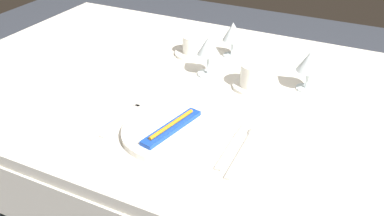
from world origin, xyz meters
name	(u,v)px	position (x,y,z in m)	size (l,w,h in m)	color
dining_table	(203,110)	(0.00, 0.00, 0.66)	(1.80, 1.11, 0.74)	silver
dinner_plate	(172,132)	(0.04, -0.28, 0.75)	(0.27, 0.27, 0.02)	white
toothbrush_package	(172,127)	(0.04, -0.28, 0.77)	(0.08, 0.21, 0.02)	blue
fork_outer	(126,116)	(-0.12, -0.26, 0.74)	(0.02, 0.22, 0.00)	beige
dinner_knife	(231,147)	(0.20, -0.26, 0.74)	(0.03, 0.21, 0.00)	beige
spoon_soup	(245,146)	(0.23, -0.24, 0.74)	(0.03, 0.23, 0.01)	beige
saucer_left	(194,53)	(-0.14, 0.22, 0.74)	(0.14, 0.14, 0.01)	white
coffee_cup_left	(195,44)	(-0.14, 0.22, 0.78)	(0.11, 0.09, 0.06)	white
saucer_right	(253,86)	(0.14, 0.07, 0.74)	(0.13, 0.13, 0.01)	white
coffee_cup_right	(254,75)	(0.14, 0.07, 0.79)	(0.11, 0.09, 0.07)	white
wine_glass_centre	(208,48)	(-0.03, 0.09, 0.84)	(0.08, 0.08, 0.14)	silver
wine_glass_left	(310,63)	(0.29, 0.14, 0.83)	(0.08, 0.08, 0.13)	silver
wine_glass_right	(233,33)	(-0.01, 0.27, 0.83)	(0.07, 0.07, 0.13)	silver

